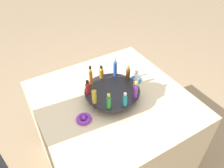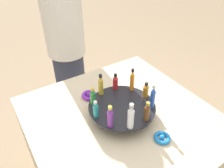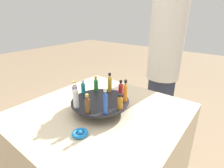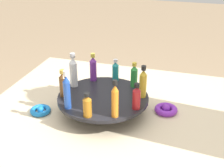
# 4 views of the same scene
# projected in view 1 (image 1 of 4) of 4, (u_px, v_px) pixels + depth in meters

# --- Properties ---
(ground_plane) EXTENTS (12.00, 12.00, 0.00)m
(ground_plane) POSITION_uv_depth(u_px,v_px,m) (112.00, 161.00, 1.88)
(ground_plane) COLOR #997F60
(party_table) EXTENTS (0.94, 0.94, 0.75)m
(party_table) POSITION_uv_depth(u_px,v_px,m) (112.00, 134.00, 1.64)
(party_table) COLOR beige
(party_table) RESTS_ON ground_plane
(display_stand) EXTENTS (0.35, 0.35, 0.07)m
(display_stand) POSITION_uv_depth(u_px,v_px,m) (112.00, 92.00, 1.37)
(display_stand) COLOR black
(display_stand) RESTS_ON party_table
(bottle_teal) EXTENTS (0.03, 0.03, 0.09)m
(bottle_teal) POSITION_uv_depth(u_px,v_px,m) (125.00, 100.00, 1.23)
(bottle_teal) COLOR teal
(bottle_teal) RESTS_ON display_stand
(bottle_purple) EXTENTS (0.03, 0.03, 0.12)m
(bottle_purple) POSITION_uv_depth(u_px,v_px,m) (135.00, 90.00, 1.27)
(bottle_purple) COLOR #702D93
(bottle_purple) RESTS_ON display_stand
(bottle_clear) EXTENTS (0.03, 0.03, 0.14)m
(bottle_clear) POSITION_uv_depth(u_px,v_px,m) (136.00, 79.00, 1.33)
(bottle_clear) COLOR silver
(bottle_clear) RESTS_ON display_stand
(bottle_brown) EXTENTS (0.03, 0.03, 0.11)m
(bottle_brown) POSITION_uv_depth(u_px,v_px,m) (128.00, 73.00, 1.41)
(bottle_brown) COLOR brown
(bottle_brown) RESTS_ON display_stand
(bottle_blue) EXTENTS (0.02, 0.02, 0.14)m
(bottle_blue) POSITION_uv_depth(u_px,v_px,m) (115.00, 68.00, 1.43)
(bottle_blue) COLOR #234CAD
(bottle_blue) RESTS_ON display_stand
(bottle_amber) EXTENTS (0.03, 0.03, 0.09)m
(bottle_amber) POSITION_uv_depth(u_px,v_px,m) (101.00, 72.00, 1.43)
(bottle_amber) COLOR #AD6B19
(bottle_amber) RESTS_ON display_stand
(bottle_orange) EXTENTS (0.02, 0.02, 0.14)m
(bottle_orange) POSITION_uv_depth(u_px,v_px,m) (91.00, 76.00, 1.36)
(bottle_orange) COLOR orange
(bottle_orange) RESTS_ON display_stand
(bottle_red) EXTENTS (0.03, 0.03, 0.10)m
(bottle_red) POSITION_uv_depth(u_px,v_px,m) (88.00, 88.00, 1.30)
(bottle_red) COLOR #B21E23
(bottle_red) RESTS_ON display_stand
(bottle_gold) EXTENTS (0.03, 0.03, 0.13)m
(bottle_gold) POSITION_uv_depth(u_px,v_px,m) (94.00, 95.00, 1.23)
(bottle_gold) COLOR gold
(bottle_gold) RESTS_ON display_stand
(bottle_green) EXTENTS (0.03, 0.03, 0.10)m
(bottle_green) POSITION_uv_depth(u_px,v_px,m) (109.00, 102.00, 1.21)
(bottle_green) COLOR #288438
(bottle_green) RESTS_ON display_stand
(ribbon_bow_blue) EXTENTS (0.08, 0.08, 0.03)m
(ribbon_bow_blue) POSITION_uv_depth(u_px,v_px,m) (135.00, 80.00, 1.53)
(ribbon_bow_blue) COLOR blue
(ribbon_bow_blue) RESTS_ON party_table
(ribbon_bow_purple) EXTENTS (0.09, 0.09, 0.03)m
(ribbon_bow_purple) POSITION_uv_depth(u_px,v_px,m) (84.00, 119.00, 1.25)
(ribbon_bow_purple) COLOR purple
(ribbon_bow_purple) RESTS_ON party_table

